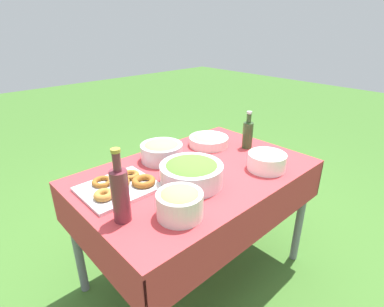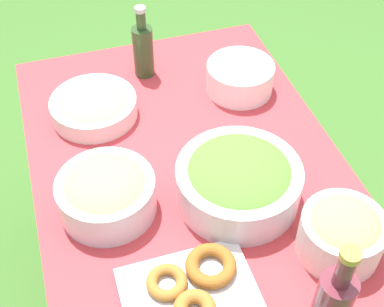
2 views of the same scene
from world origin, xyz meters
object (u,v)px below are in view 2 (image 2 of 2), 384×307
at_px(plate_stack, 240,78).
at_px(bread_bowl, 106,192).
at_px(pasta_bowl, 94,105).
at_px(olive_oil_bottle, 143,49).
at_px(fruit_bowl, 342,232).
at_px(salad_bowl, 238,180).

distance_m(plate_stack, bread_bowl, 0.62).
distance_m(pasta_bowl, olive_oil_bottle, 0.27).
bearing_deg(fruit_bowl, plate_stack, -179.51).
bearing_deg(fruit_bowl, salad_bowl, -142.85).
xyz_separation_m(bread_bowl, fruit_bowl, (0.30, 0.51, 0.01)).
height_order(salad_bowl, olive_oil_bottle, olive_oil_bottle).
xyz_separation_m(olive_oil_bottle, bread_bowl, (0.54, -0.23, -0.03)).
height_order(salad_bowl, bread_bowl, salad_bowl).
height_order(olive_oil_bottle, fruit_bowl, olive_oil_bottle).
relative_size(plate_stack, olive_oil_bottle, 0.86).
height_order(olive_oil_bottle, bread_bowl, olive_oil_bottle).
relative_size(pasta_bowl, plate_stack, 1.22).
height_order(plate_stack, olive_oil_bottle, olive_oil_bottle).
height_order(pasta_bowl, olive_oil_bottle, olive_oil_bottle).
bearing_deg(pasta_bowl, bread_bowl, -4.62).
distance_m(pasta_bowl, bread_bowl, 0.38).
bearing_deg(olive_oil_bottle, pasta_bowl, -50.72).
bearing_deg(fruit_bowl, bread_bowl, -120.04).
relative_size(olive_oil_bottle, bread_bowl, 0.99).
bearing_deg(salad_bowl, pasta_bowl, -145.38).
relative_size(olive_oil_bottle, fruit_bowl, 1.23).
bearing_deg(bread_bowl, plate_stack, 125.79).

